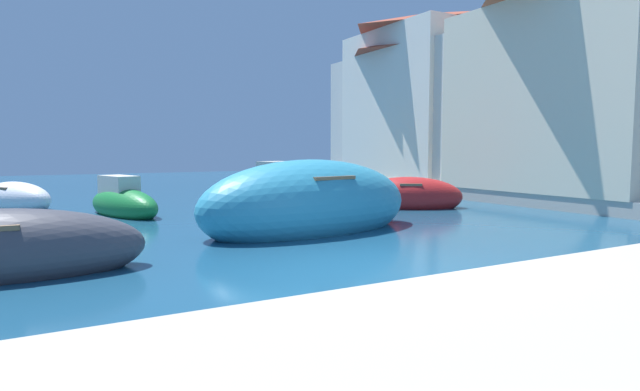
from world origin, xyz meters
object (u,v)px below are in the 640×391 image
at_px(moored_boat_0, 270,192).
at_px(moored_boat_9, 123,203).
at_px(moored_boat_7, 15,199).
at_px(quayside_tree, 489,119).
at_px(moored_boat_6, 408,197).
at_px(waterfront_building_main, 576,83).
at_px(moored_boat_10, 346,188).
at_px(waterfront_building_annex, 424,96).
at_px(moored_boat_2, 310,205).
at_px(waterfront_building_far, 418,108).

relative_size(moored_boat_0, moored_boat_9, 1.03).
relative_size(moored_boat_7, quayside_tree, 0.78).
bearing_deg(moored_boat_6, waterfront_building_main, 17.99).
distance_m(moored_boat_0, moored_boat_7, 8.82).
height_order(moored_boat_7, moored_boat_10, moored_boat_7).
xyz_separation_m(moored_boat_0, moored_boat_7, (-8.37, 2.77, -0.10)).
bearing_deg(waterfront_building_annex, moored_boat_2, -140.52).
height_order(moored_boat_6, waterfront_building_main, waterfront_building_main).
bearing_deg(waterfront_building_annex, moored_boat_9, -164.48).
bearing_deg(waterfront_building_main, moored_boat_6, 166.63).
bearing_deg(moored_boat_7, waterfront_building_annex, -119.55).
height_order(moored_boat_2, moored_boat_9, moored_boat_2).
relative_size(moored_boat_0, waterfront_building_main, 0.49).
bearing_deg(moored_boat_9, waterfront_building_annex, 89.94).
distance_m(moored_boat_2, moored_boat_6, 6.19).
bearing_deg(moored_boat_2, moored_boat_7, 115.48).
relative_size(waterfront_building_far, quayside_tree, 2.19).
relative_size(moored_boat_0, waterfront_building_annex, 0.48).
xyz_separation_m(moored_boat_6, moored_boat_7, (-12.00, 6.48, -0.05)).
xyz_separation_m(moored_boat_2, moored_boat_10, (6.24, 8.21, -0.32)).
distance_m(moored_boat_2, quayside_tree, 14.91).
xyz_separation_m(waterfront_building_main, quayside_tree, (0.97, 5.15, -1.05)).
bearing_deg(waterfront_building_far, moored_boat_7, -176.62).
relative_size(moored_boat_0, waterfront_building_far, 0.40).
height_order(moored_boat_10, waterfront_building_main, waterfront_building_main).
bearing_deg(quayside_tree, moored_boat_6, -155.10).
xyz_separation_m(moored_boat_2, waterfront_building_far, (12.17, 10.48, 3.61)).
distance_m(moored_boat_0, moored_boat_9, 5.49).
bearing_deg(waterfront_building_far, moored_boat_10, -159.10).
xyz_separation_m(moored_boat_0, waterfront_building_far, (10.33, 3.87, 3.81)).
bearing_deg(moored_boat_2, moored_boat_10, 43.37).
distance_m(moored_boat_2, waterfront_building_main, 12.85).
height_order(moored_boat_0, moored_boat_9, moored_boat_0).
height_order(moored_boat_6, waterfront_building_far, waterfront_building_far).
relative_size(moored_boat_10, waterfront_building_far, 0.33).
relative_size(moored_boat_2, waterfront_building_main, 0.77).
bearing_deg(waterfront_building_annex, waterfront_building_main, -90.00).
distance_m(moored_boat_7, moored_boat_9, 4.75).
relative_size(moored_boat_10, quayside_tree, 0.72).
bearing_deg(moored_boat_2, moored_boat_0, 65.04).
bearing_deg(moored_boat_10, waterfront_building_far, -83.75).
bearing_deg(waterfront_building_far, moored_boat_6, -131.45).
xyz_separation_m(moored_boat_6, waterfront_building_far, (6.70, 7.59, 3.86)).
distance_m(moored_boat_6, moored_boat_7, 13.64).
bearing_deg(quayside_tree, moored_boat_9, -177.28).
bearing_deg(moored_boat_9, moored_boat_0, 84.39).
bearing_deg(quayside_tree, waterfront_building_main, -100.65).
distance_m(moored_boat_10, quayside_tree, 7.80).
height_order(waterfront_building_annex, quayside_tree, waterfront_building_annex).
distance_m(moored_boat_2, moored_boat_9, 6.69).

